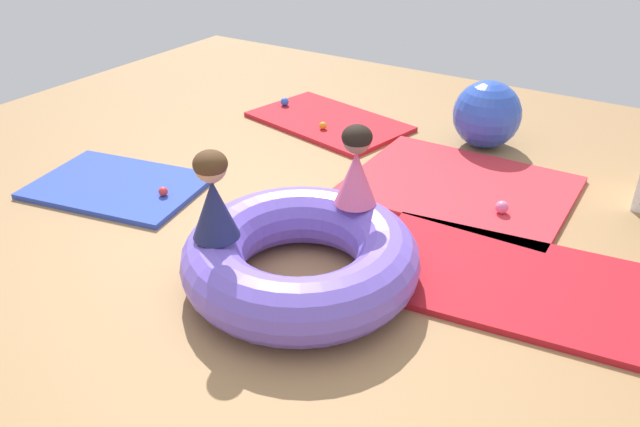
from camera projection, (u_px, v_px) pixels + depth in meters
name	position (u px, v px, depth m)	size (l,w,h in m)	color
ground_plane	(295.00, 270.00, 3.72)	(8.00, 8.00, 0.00)	#9E7549
gym_mat_far_left	(460.00, 187.00, 4.60)	(1.51, 1.20, 0.04)	red
gym_mat_center_rear	(532.00, 286.00, 3.54)	(1.83, 0.94, 0.04)	#B21923
gym_mat_far_right	(328.00, 122.00, 5.72)	(1.36, 0.83, 0.04)	red
gym_mat_near_right	(118.00, 186.00, 4.61)	(1.19, 0.82, 0.04)	#2D47B7
inflatable_cushion	(301.00, 258.00, 3.51)	(1.31, 1.31, 0.35)	#7056D1
child_in_pink	(356.00, 166.00, 3.59)	(0.25, 0.25, 0.48)	#E5608E
child_in_navy	(213.00, 196.00, 3.26)	(0.34, 0.34, 0.49)	navy
play_ball_orange	(323.00, 126.00, 5.50)	(0.07, 0.07, 0.07)	orange
play_ball_blue	(285.00, 102.00, 6.01)	(0.08, 0.08, 0.08)	blue
play_ball_pink	(502.00, 207.00, 4.21)	(0.09, 0.09, 0.09)	pink
play_ball_red	(163.00, 191.00, 4.43)	(0.07, 0.07, 0.07)	red
exercise_ball_large	(487.00, 114.00, 5.16)	(0.55, 0.55, 0.55)	blue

